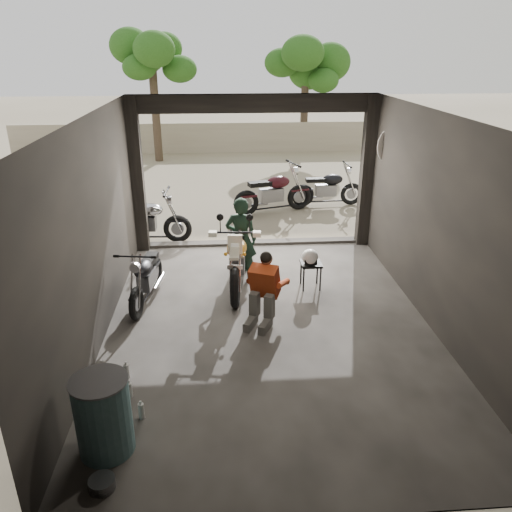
{
  "coord_description": "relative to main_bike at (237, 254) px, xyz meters",
  "views": [
    {
      "loc": [
        -0.7,
        -6.75,
        4.06
      ],
      "look_at": [
        -0.16,
        0.6,
        0.95
      ],
      "focal_mm": 35.0,
      "sensor_mm": 36.0,
      "label": 1
    }
  ],
  "objects": [
    {
      "name": "ground",
      "position": [
        0.43,
        -1.42,
        -0.65
      ],
      "size": [
        80.0,
        80.0,
        0.0
      ],
      "primitive_type": "plane",
      "color": "#7A6D56",
      "rests_on": "ground"
    },
    {
      "name": "garage",
      "position": [
        0.43,
        -0.87,
        0.63
      ],
      "size": [
        7.0,
        7.13,
        3.2
      ],
      "color": "#2D2B28",
      "rests_on": "ground"
    },
    {
      "name": "boundary_wall",
      "position": [
        0.43,
        12.58,
        -0.05
      ],
      "size": [
        18.0,
        0.3,
        1.2
      ],
      "primitive_type": "cube",
      "color": "gray",
      "rests_on": "ground"
    },
    {
      "name": "tree_left",
      "position": [
        -2.57,
        11.08,
        3.34
      ],
      "size": [
        2.2,
        2.2,
        5.6
      ],
      "color": "#382B1E",
      "rests_on": "ground"
    },
    {
      "name": "tree_right",
      "position": [
        3.23,
        12.58,
        2.91
      ],
      "size": [
        2.2,
        2.2,
        5.0
      ],
      "color": "#382B1E",
      "rests_on": "ground"
    },
    {
      "name": "main_bike",
      "position": [
        0.0,
        0.0,
        0.0
      ],
      "size": [
        0.98,
        2.02,
        1.3
      ],
      "primitive_type": null,
      "rotation": [
        0.0,
        0.0,
        -0.09
      ],
      "color": "beige",
      "rests_on": "ground"
    },
    {
      "name": "left_bike",
      "position": [
        -1.57,
        -0.43,
        -0.13
      ],
      "size": [
        0.85,
        1.61,
        1.04
      ],
      "primitive_type": null,
      "rotation": [
        0.0,
        0.0,
        -0.14
      ],
      "color": "black",
      "rests_on": "ground"
    },
    {
      "name": "outside_bike_a",
      "position": [
        -1.94,
        2.39,
        -0.05
      ],
      "size": [
        1.8,
        0.82,
        1.2
      ],
      "primitive_type": null,
      "rotation": [
        0.0,
        0.0,
        1.52
      ],
      "color": "black",
      "rests_on": "ground"
    },
    {
      "name": "outside_bike_b",
      "position": [
        1.1,
        4.33,
        -0.01
      ],
      "size": [
        2.05,
        1.32,
        1.29
      ],
      "primitive_type": null,
      "rotation": [
        0.0,
        0.0,
        1.88
      ],
      "color": "#380D13",
      "rests_on": "ground"
    },
    {
      "name": "outside_bike_c",
      "position": [
        2.65,
        4.84,
        -0.07
      ],
      "size": [
        1.74,
        0.78,
        1.16
      ],
      "primitive_type": null,
      "rotation": [
        0.0,
        0.0,
        1.61
      ],
      "color": "black",
      "rests_on": "ground"
    },
    {
      "name": "rider",
      "position": [
        0.08,
        0.36,
        0.14
      ],
      "size": [
        0.64,
        0.49,
        1.58
      ],
      "primitive_type": "imported",
      "rotation": [
        0.0,
        0.0,
        2.94
      ],
      "color": "black",
      "rests_on": "ground"
    },
    {
      "name": "mechanic",
      "position": [
        0.33,
        -1.33,
        -0.09
      ],
      "size": [
        0.84,
        0.94,
        1.12
      ],
      "primitive_type": null,
      "rotation": [
        0.0,
        0.0,
        -0.42
      ],
      "color": "#A93B16",
      "rests_on": "ground"
    },
    {
      "name": "stool",
      "position": [
        1.31,
        -0.15,
        -0.22
      ],
      "size": [
        0.36,
        0.36,
        0.5
      ],
      "rotation": [
        0.0,
        0.0,
        0.4
      ],
      "color": "black",
      "rests_on": "ground"
    },
    {
      "name": "helmet",
      "position": [
        1.27,
        -0.2,
        -0.01
      ],
      "size": [
        0.29,
        0.31,
        0.28
      ],
      "primitive_type": "ellipsoid",
      "rotation": [
        0.0,
        0.0,
        0.0
      ],
      "color": "silver",
      "rests_on": "stool"
    },
    {
      "name": "oil_drum",
      "position": [
        -1.57,
        -3.89,
        -0.19
      ],
      "size": [
        0.75,
        0.75,
        0.91
      ],
      "primitive_type": "cylinder",
      "rotation": [
        0.0,
        0.0,
        0.35
      ],
      "color": "#385B5E",
      "rests_on": "ground"
    },
    {
      "name": "sign_post",
      "position": [
        3.28,
        1.47,
        1.2
      ],
      "size": [
        0.9,
        0.08,
        2.7
      ],
      "rotation": [
        0.0,
        0.0,
        0.32
      ],
      "color": "black",
      "rests_on": "ground"
    }
  ]
}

